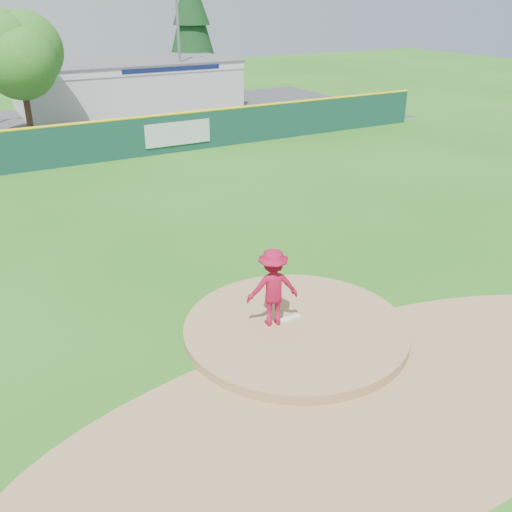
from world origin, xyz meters
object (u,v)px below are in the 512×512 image
pitcher (273,287)px  conifer_tree (191,22)px  van (55,141)px  light_pole_right (178,27)px  deciduous_tree (19,56)px  pool_building_grp (127,84)px

pitcher → conifer_tree: conifer_tree is taller
van → light_pole_right: (10.55, 8.48, 4.80)m
van → light_pole_right: bearing=-68.1°
van → deciduous_tree: size_ratio=0.71×
pitcher → van: size_ratio=0.38×
pitcher → deciduous_tree: size_ratio=0.27×
pool_building_grp → deciduous_tree: deciduous_tree is taller
deciduous_tree → pitcher: bearing=-86.4°
pool_building_grp → deciduous_tree: (-8.00, -6.99, 2.89)m
pitcher → deciduous_tree: (-1.55, 24.64, 3.32)m
pool_building_grp → van: bearing=-123.3°
van → deciduous_tree: bearing=-11.2°
pool_building_grp → light_pole_right: (3.00, -2.99, 3.88)m
deciduous_tree → light_pole_right: light_pole_right is taller
pitcher → conifer_tree: size_ratio=0.21×
van → deciduous_tree: 5.90m
van → deciduous_tree: (-0.45, 4.48, 3.81)m
pool_building_grp → deciduous_tree: 11.01m
pool_building_grp → conifer_tree: 8.95m
pool_building_grp → light_pole_right: light_pole_right is taller
van → pitcher: bearing=166.2°
van → pool_building_grp: (7.55, 11.48, 0.92)m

